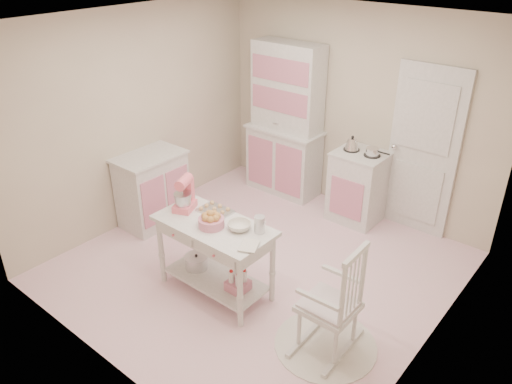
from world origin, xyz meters
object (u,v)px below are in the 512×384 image
at_px(base_cabinet, 152,189).
at_px(work_table, 215,258).
at_px(stand_mixer, 184,194).
at_px(stove, 358,186).
at_px(bread_basket, 211,222).
at_px(hutch, 285,121).
at_px(rocking_chair, 329,297).

height_order(base_cabinet, work_table, base_cabinet).
bearing_deg(stand_mixer, stove, 47.57).
relative_size(stand_mixer, bread_basket, 1.36).
distance_m(hutch, stove, 1.33).
relative_size(hutch, work_table, 1.73).
bearing_deg(work_table, base_cabinet, 161.99).
bearing_deg(stand_mixer, base_cabinet, 134.36).
bearing_deg(rocking_chair, stand_mixer, 179.22).
bearing_deg(hutch, rocking_chair, -46.08).
xyz_separation_m(base_cabinet, bread_basket, (1.58, -0.56, 0.39)).
bearing_deg(bread_basket, work_table, 111.80).
distance_m(hutch, stand_mixer, 2.27).
bearing_deg(work_table, stove, 80.40).
bearing_deg(stove, work_table, -99.60).
bearing_deg(bread_basket, hutch, 110.16).
bearing_deg(rocking_chair, hutch, 132.07).
relative_size(hutch, rocking_chair, 1.89).
xyz_separation_m(rocking_chair, bread_basket, (-1.28, -0.10, 0.30)).
xyz_separation_m(rocking_chair, work_table, (-1.30, -0.05, -0.15)).
bearing_deg(base_cabinet, work_table, -18.01).
bearing_deg(stove, hutch, 177.61).
relative_size(rocking_chair, work_table, 0.92).
height_order(hutch, rocking_chair, hutch).
xyz_separation_m(stove, rocking_chair, (0.92, -2.15, 0.09)).
height_order(stove, base_cabinet, same).
bearing_deg(bread_basket, stove, 81.10).
relative_size(hutch, base_cabinet, 2.26).
xyz_separation_m(hutch, work_table, (0.83, -2.26, -0.64)).
xyz_separation_m(work_table, bread_basket, (0.02, -0.05, 0.45)).
relative_size(base_cabinet, bread_basket, 3.68).
xyz_separation_m(hutch, bread_basket, (0.85, -2.31, -0.19)).
xyz_separation_m(stove, bread_basket, (-0.35, -2.26, 0.39)).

